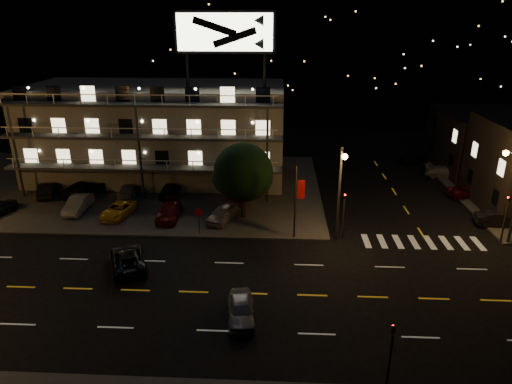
{
  "coord_description": "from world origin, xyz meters",
  "views": [
    {
      "loc": [
        3.55,
        -26.12,
        17.33
      ],
      "look_at": [
        1.83,
        8.0,
        4.26
      ],
      "focal_mm": 32.0,
      "sensor_mm": 36.0,
      "label": 1
    }
  ],
  "objects_px": {
    "lot_car_2": "(118,210)",
    "side_car_0": "(500,219)",
    "road_car_east": "(241,309)",
    "road_car_west": "(128,258)",
    "lot_car_4": "(223,213)",
    "lot_car_7": "(128,190)",
    "tree": "(243,174)"
  },
  "relations": [
    {
      "from": "tree",
      "to": "lot_car_4",
      "type": "xyz_separation_m",
      "value": [
        -1.76,
        -1.03,
        -3.44
      ]
    },
    {
      "from": "lot_car_4",
      "to": "road_car_west",
      "type": "distance_m",
      "value": 10.24
    },
    {
      "from": "lot_car_4",
      "to": "side_car_0",
      "type": "height_order",
      "value": "lot_car_4"
    },
    {
      "from": "lot_car_2",
      "to": "side_car_0",
      "type": "relative_size",
      "value": 1.05
    },
    {
      "from": "lot_car_7",
      "to": "side_car_0",
      "type": "relative_size",
      "value": 1.04
    },
    {
      "from": "tree",
      "to": "side_car_0",
      "type": "distance_m",
      "value": 23.17
    },
    {
      "from": "tree",
      "to": "side_car_0",
      "type": "xyz_separation_m",
      "value": [
        22.88,
        -0.72,
        -3.6
      ]
    },
    {
      "from": "side_car_0",
      "to": "road_car_west",
      "type": "bearing_deg",
      "value": 112.22
    },
    {
      "from": "lot_car_7",
      "to": "tree",
      "type": "bearing_deg",
      "value": 150.32
    },
    {
      "from": "road_car_east",
      "to": "road_car_west",
      "type": "relative_size",
      "value": 0.78
    },
    {
      "from": "tree",
      "to": "road_car_east",
      "type": "xyz_separation_m",
      "value": [
        1.05,
        -15.12,
        -3.61
      ]
    },
    {
      "from": "tree",
      "to": "lot_car_2",
      "type": "height_order",
      "value": "tree"
    },
    {
      "from": "tree",
      "to": "road_car_west",
      "type": "bearing_deg",
      "value": -130.06
    },
    {
      "from": "lot_car_2",
      "to": "lot_car_4",
      "type": "relative_size",
      "value": 1.07
    },
    {
      "from": "lot_car_7",
      "to": "road_car_west",
      "type": "bearing_deg",
      "value": 98.25
    },
    {
      "from": "lot_car_2",
      "to": "side_car_0",
      "type": "height_order",
      "value": "side_car_0"
    },
    {
      "from": "lot_car_2",
      "to": "lot_car_4",
      "type": "distance_m",
      "value": 9.76
    },
    {
      "from": "road_car_west",
      "to": "side_car_0",
      "type": "bearing_deg",
      "value": 173.33
    },
    {
      "from": "tree",
      "to": "lot_car_7",
      "type": "bearing_deg",
      "value": 159.6
    },
    {
      "from": "tree",
      "to": "lot_car_7",
      "type": "xyz_separation_m",
      "value": [
        -12.18,
        4.53,
        -3.51
      ]
    },
    {
      "from": "lot_car_7",
      "to": "road_car_east",
      "type": "relative_size",
      "value": 1.1
    },
    {
      "from": "road_car_east",
      "to": "road_car_west",
      "type": "height_order",
      "value": "road_car_west"
    },
    {
      "from": "side_car_0",
      "to": "lot_car_7",
      "type": "bearing_deg",
      "value": 88.1
    },
    {
      "from": "lot_car_2",
      "to": "side_car_0",
      "type": "distance_m",
      "value": 34.39
    },
    {
      "from": "side_car_0",
      "to": "lot_car_2",
      "type": "bearing_deg",
      "value": 96.18
    },
    {
      "from": "tree",
      "to": "lot_car_2",
      "type": "bearing_deg",
      "value": -177.73
    },
    {
      "from": "side_car_0",
      "to": "road_car_west",
      "type": "height_order",
      "value": "road_car_west"
    },
    {
      "from": "side_car_0",
      "to": "road_car_west",
      "type": "distance_m",
      "value": 31.87
    },
    {
      "from": "tree",
      "to": "lot_car_2",
      "type": "xyz_separation_m",
      "value": [
        -11.51,
        -0.46,
        -3.53
      ]
    },
    {
      "from": "tree",
      "to": "lot_car_7",
      "type": "distance_m",
      "value": 13.46
    },
    {
      "from": "lot_car_2",
      "to": "road_car_east",
      "type": "xyz_separation_m",
      "value": [
        12.55,
        -14.67,
        -0.08
      ]
    },
    {
      "from": "road_car_west",
      "to": "lot_car_4",
      "type": "bearing_deg",
      "value": -148.5
    }
  ]
}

